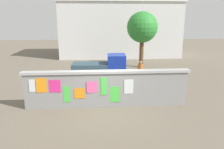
{
  "coord_description": "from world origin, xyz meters",
  "views": [
    {
      "loc": [
        -0.5,
        -10.16,
        4.13
      ],
      "look_at": [
        0.36,
        1.66,
        1.19
      ],
      "focal_mm": 35.44,
      "sensor_mm": 36.0,
      "label": 1
    }
  ],
  "objects_px": {
    "motorcycle": "(117,88)",
    "tree_roadside": "(142,28)",
    "bicycle_near": "(159,88)",
    "auto_rickshaw_truck": "(102,68)",
    "person_walking": "(60,81)",
    "person_bystander": "(140,71)"
  },
  "relations": [
    {
      "from": "auto_rickshaw_truck",
      "to": "tree_roadside",
      "type": "bearing_deg",
      "value": 50.58
    },
    {
      "from": "auto_rickshaw_truck",
      "to": "bicycle_near",
      "type": "xyz_separation_m",
      "value": [
        3.16,
        -3.05,
        -0.54
      ]
    },
    {
      "from": "bicycle_near",
      "to": "tree_roadside",
      "type": "height_order",
      "value": "tree_roadside"
    },
    {
      "from": "auto_rickshaw_truck",
      "to": "person_walking",
      "type": "bearing_deg",
      "value": -124.11
    },
    {
      "from": "motorcycle",
      "to": "person_walking",
      "type": "relative_size",
      "value": 1.17
    },
    {
      "from": "auto_rickshaw_truck",
      "to": "bicycle_near",
      "type": "distance_m",
      "value": 4.42
    },
    {
      "from": "tree_roadside",
      "to": "bicycle_near",
      "type": "bearing_deg",
      "value": -93.58
    },
    {
      "from": "motorcycle",
      "to": "person_bystander",
      "type": "bearing_deg",
      "value": 47.63
    },
    {
      "from": "bicycle_near",
      "to": "person_walking",
      "type": "xyz_separation_m",
      "value": [
        -5.47,
        -0.36,
        0.62
      ]
    },
    {
      "from": "motorcycle",
      "to": "person_walking",
      "type": "height_order",
      "value": "person_walking"
    },
    {
      "from": "bicycle_near",
      "to": "tree_roadside",
      "type": "relative_size",
      "value": 0.35
    },
    {
      "from": "auto_rickshaw_truck",
      "to": "person_walking",
      "type": "distance_m",
      "value": 4.11
    },
    {
      "from": "motorcycle",
      "to": "tree_roadside",
      "type": "bearing_deg",
      "value": 69.14
    },
    {
      "from": "motorcycle",
      "to": "auto_rickshaw_truck",
      "type": "bearing_deg",
      "value": 103.99
    },
    {
      "from": "auto_rickshaw_truck",
      "to": "motorcycle",
      "type": "xyz_separation_m",
      "value": [
        0.77,
        -3.09,
        -0.44
      ]
    },
    {
      "from": "motorcycle",
      "to": "tree_roadside",
      "type": "height_order",
      "value": "tree_roadside"
    },
    {
      "from": "person_walking",
      "to": "person_bystander",
      "type": "relative_size",
      "value": 1.0
    },
    {
      "from": "auto_rickshaw_truck",
      "to": "person_bystander",
      "type": "relative_size",
      "value": 2.26
    },
    {
      "from": "auto_rickshaw_truck",
      "to": "tree_roadside",
      "type": "relative_size",
      "value": 0.76
    },
    {
      "from": "motorcycle",
      "to": "person_bystander",
      "type": "xyz_separation_m",
      "value": [
        1.63,
        1.78,
        0.52
      ]
    },
    {
      "from": "person_walking",
      "to": "person_bystander",
      "type": "bearing_deg",
      "value": 24.06
    },
    {
      "from": "person_walking",
      "to": "motorcycle",
      "type": "bearing_deg",
      "value": 5.88
    }
  ]
}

